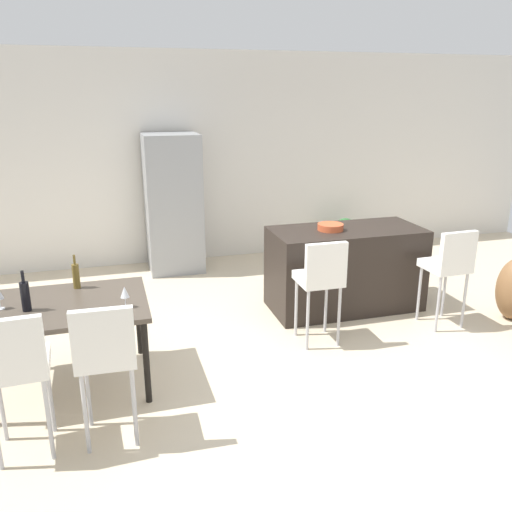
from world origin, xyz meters
TOP-DOWN VIEW (x-y plane):
  - ground_plane at (0.00, 0.00)m, footprint 10.00×10.00m
  - back_wall at (0.00, 3.14)m, footprint 10.00×0.12m
  - kitchen_island at (0.78, 0.81)m, footprint 1.67×0.77m
  - bar_chair_left at (0.15, 0.04)m, footprint 0.40×0.40m
  - bar_chair_middle at (1.56, 0.04)m, footprint 0.42×0.42m
  - dining_table at (-2.11, -0.11)m, footprint 1.25×0.97m
  - dining_chair_near at (-2.39, -0.96)m, footprint 0.42×0.42m
  - dining_chair_far at (-1.83, -0.96)m, footprint 0.41×0.41m
  - wine_bottle_inner at (-2.40, -0.18)m, footprint 0.07×0.07m
  - wine_bottle_corner at (-2.04, 0.23)m, footprint 0.06×0.06m
  - wine_glass_left at (-1.66, -0.32)m, footprint 0.07×0.07m
  - refrigerator at (-0.87, 2.70)m, footprint 0.72×0.68m
  - fruit_bowl at (0.58, 0.81)m, footprint 0.28×0.28m
  - potted_plant at (1.68, 2.69)m, footprint 0.35×0.35m

SIDE VIEW (x-z plane):
  - ground_plane at x=0.00m, z-range 0.00..0.00m
  - potted_plant at x=1.68m, z-range 0.04..0.59m
  - kitchen_island at x=0.78m, z-range 0.00..0.92m
  - dining_table at x=-2.11m, z-range 0.30..1.04m
  - bar_chair_left at x=0.15m, z-range 0.17..1.22m
  - bar_chair_middle at x=1.56m, z-range 0.17..1.22m
  - dining_chair_near at x=-2.39m, z-range 0.17..1.22m
  - dining_chair_far at x=-1.83m, z-range 0.17..1.22m
  - wine_bottle_corner at x=-2.04m, z-range 0.70..1.00m
  - wine_bottle_inner at x=-2.40m, z-range 0.70..1.03m
  - wine_glass_left at x=-1.66m, z-range 0.78..0.95m
  - refrigerator at x=-0.87m, z-range 0.00..1.84m
  - fruit_bowl at x=0.58m, z-range 0.92..0.99m
  - back_wall at x=0.00m, z-range 0.00..2.90m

